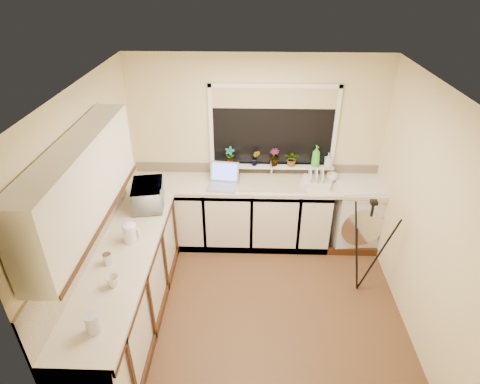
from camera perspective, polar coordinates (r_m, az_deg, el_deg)
name	(u,v)px	position (r m, az deg, el deg)	size (l,w,h in m)	color
floor	(255,305)	(4.68, 2.12, -15.77)	(3.20, 3.20, 0.00)	brown
ceiling	(260,89)	(3.37, 2.93, 14.40)	(3.20, 3.20, 0.00)	white
wall_back	(256,150)	(5.21, 2.36, 5.99)	(3.20, 3.20, 0.00)	beige
wall_front	(259,342)	(2.77, 2.66, -20.64)	(3.20, 3.20, 0.00)	beige
wall_left	(94,212)	(4.18, -20.04, -2.63)	(3.00, 3.00, 0.00)	beige
wall_right	(423,217)	(4.23, 24.69, -3.28)	(3.00, 3.00, 0.00)	beige
base_cabinet_back	(231,214)	(5.34, -1.30, -3.10)	(2.55, 0.60, 0.86)	silver
base_cabinet_left	(128,294)	(4.35, -15.70, -13.76)	(0.54, 2.40, 0.86)	silver
worktop_back	(256,185)	(5.10, 2.29, 1.05)	(3.20, 0.60, 0.04)	beige
worktop_left	(121,259)	(4.05, -16.58, -9.17)	(0.60, 2.40, 0.04)	beige
upper_cabinet	(82,183)	(3.49, -21.64, 1.20)	(0.28, 1.90, 0.70)	silver
splashback_left	(87,238)	(4.01, -21.03, -6.17)	(0.02, 2.40, 0.45)	beige
splashback_back	(256,168)	(5.31, 2.30, 3.43)	(3.20, 0.02, 0.14)	beige
window_glass	(273,127)	(5.08, 4.72, 9.21)	(1.50, 0.02, 1.00)	black
window_blind	(274,98)	(4.93, 4.92, 13.17)	(1.50, 0.02, 0.25)	tan
windowsill	(271,166)	(5.23, 4.51, 3.73)	(1.60, 0.14, 0.03)	white
sink	(272,183)	(5.09, 4.55, 1.34)	(0.82, 0.46, 0.03)	tan
faucet	(272,169)	(5.20, 4.53, 3.34)	(0.03, 0.03, 0.24)	silver
washing_machine	(357,212)	(5.54, 16.29, -2.74)	(0.65, 0.63, 0.92)	silver
laptop	(223,180)	(5.02, -2.43, 1.75)	(0.41, 0.40, 0.26)	#98989F
kettle	(130,233)	(4.17, -15.42, -5.71)	(0.14, 0.14, 0.19)	white
dish_rack	(317,182)	(5.14, 10.87, 1.38)	(0.38, 0.28, 0.06)	beige
tripod	(365,248)	(4.67, 17.38, -7.57)	(0.61, 0.61, 1.22)	black
glass_jug	(93,323)	(3.38, -20.22, -17.14)	(0.11, 0.11, 0.16)	#B6BBC1
steel_jar	(107,259)	(3.97, -18.39, -9.04)	(0.08, 0.08, 0.11)	silver
microwave	(148,195)	(4.68, -12.97, -0.45)	(0.50, 0.34, 0.27)	white
plant_a	(230,156)	(5.17, -1.45, 5.15)	(0.13, 0.09, 0.25)	#999999
plant_b	(255,158)	(5.16, 2.21, 4.90)	(0.12, 0.10, 0.21)	#999999
plant_c	(274,157)	(5.18, 4.89, 4.99)	(0.13, 0.13, 0.23)	#999999
plant_d	(292,159)	(5.19, 7.45, 4.74)	(0.18, 0.16, 0.20)	#999999
soap_bottle_green	(316,156)	(5.21, 10.78, 5.05)	(0.11, 0.11, 0.28)	green
soap_bottle_clear	(328,160)	(5.24, 12.47, 4.46)	(0.09, 0.09, 0.19)	#999999
cup_back	(332,177)	(5.24, 12.92, 2.06)	(0.14, 0.14, 0.11)	white
cup_left	(113,281)	(3.72, -17.67, -12.04)	(0.11, 0.11, 0.10)	#EEE4C4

